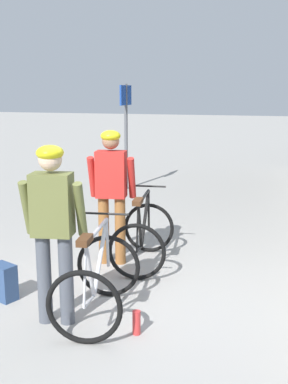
# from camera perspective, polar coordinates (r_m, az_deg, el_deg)

# --- Properties ---
(ground_plane) EXTENTS (80.00, 80.00, 0.00)m
(ground_plane) POSITION_cam_1_polar(r_m,az_deg,el_deg) (5.29, 0.38, -12.92)
(ground_plane) COLOR #A09E99
(cyclist_near_in_red) EXTENTS (0.64, 0.37, 1.76)m
(cyclist_near_in_red) POSITION_cam_1_polar(r_m,az_deg,el_deg) (6.05, -4.00, 0.82)
(cyclist_near_in_red) COLOR #935B2D
(cyclist_near_in_red) RESTS_ON ground
(cyclist_far_in_olive) EXTENTS (0.65, 0.38, 1.76)m
(cyclist_far_in_olive) POSITION_cam_1_polar(r_m,az_deg,el_deg) (4.52, -11.05, -3.30)
(cyclist_far_in_olive) COLOR #4C515B
(cyclist_far_in_olive) RESTS_ON ground
(bicycle_near_black) EXTENTS (0.85, 1.16, 0.99)m
(bicycle_near_black) POSITION_cam_1_polar(r_m,az_deg,el_deg) (6.12, -0.10, -5.33)
(bicycle_near_black) COLOR black
(bicycle_near_black) RESTS_ON ground
(bicycle_far_silver) EXTENTS (0.86, 1.17, 0.99)m
(bicycle_far_silver) POSITION_cam_1_polar(r_m,az_deg,el_deg) (4.75, -5.73, -10.67)
(bicycle_far_silver) COLOR black
(bicycle_far_silver) RESTS_ON ground
(backpack_on_platform) EXTENTS (0.33, 0.27, 0.40)m
(backpack_on_platform) POSITION_cam_1_polar(r_m,az_deg,el_deg) (5.43, -16.71, -10.46)
(backpack_on_platform) COLOR navy
(backpack_on_platform) RESTS_ON ground
(water_bottle_near_the_bikes) EXTENTS (0.08, 0.08, 0.23)m
(water_bottle_near_the_bikes) POSITION_cam_1_polar(r_m,az_deg,el_deg) (4.56, -0.92, -15.62)
(water_bottle_near_the_bikes) COLOR red
(water_bottle_near_the_bikes) RESTS_ON ground
(platform_sign_post) EXTENTS (0.08, 0.70, 2.40)m
(platform_sign_post) POSITION_cam_1_polar(r_m,az_deg,el_deg) (10.77, -2.22, 8.90)
(platform_sign_post) COLOR #595B60
(platform_sign_post) RESTS_ON ground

